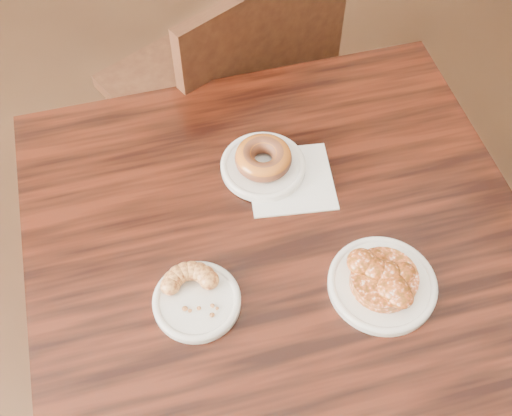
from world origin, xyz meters
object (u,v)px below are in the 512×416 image
object	(u,v)px
chair_far	(213,87)
apple_fritter	(384,278)
glazed_donut	(263,158)
cafe_table	(279,339)
cruller_fragment	(196,296)

from	to	relation	value
chair_far	apple_fritter	world-z (taller)	chair_far
glazed_donut	apple_fritter	bearing A→B (deg)	-70.71
apple_fritter	cafe_table	bearing A→B (deg)	137.73
chair_far	glazed_donut	xyz separation A→B (m)	(-0.05, -0.53, 0.33)
cafe_table	cruller_fragment	xyz separation A→B (m)	(-0.17, -0.04, 0.40)
cafe_table	glazed_donut	xyz separation A→B (m)	(0.02, 0.18, 0.41)
apple_fritter	cruller_fragment	xyz separation A→B (m)	(-0.29, 0.07, -0.00)
cafe_table	glazed_donut	bearing A→B (deg)	87.03
chair_far	glazed_donut	bearing A→B (deg)	63.23
chair_far	glazed_donut	size ratio (longest dim) A/B	8.61
chair_far	cruller_fragment	world-z (taller)	chair_far
chair_far	glazed_donut	world-z (taller)	chair_far
cruller_fragment	chair_far	bearing A→B (deg)	72.36
cafe_table	glazed_donut	distance (m)	0.45
cruller_fragment	apple_fritter	bearing A→B (deg)	-13.46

